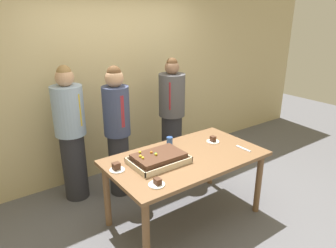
{
  "coord_description": "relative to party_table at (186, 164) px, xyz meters",
  "views": [
    {
      "loc": [
        -1.9,
        -2.3,
        2.23
      ],
      "look_at": [
        -0.13,
        0.15,
        1.13
      ],
      "focal_mm": 32.88,
      "sensor_mm": 36.0,
      "label": 1
    }
  ],
  "objects": [
    {
      "name": "plated_slice_far_left",
      "position": [
        0.5,
        0.11,
        0.11
      ],
      "size": [
        0.15,
        0.15,
        0.07
      ],
      "color": "white",
      "rests_on": "party_table"
    },
    {
      "name": "sheet_cake",
      "position": [
        -0.33,
        0.04,
        0.14
      ],
      "size": [
        0.57,
        0.4,
        0.12
      ],
      "color": "beige",
      "rests_on": "party_table"
    },
    {
      "name": "cake_server_utensil",
      "position": [
        0.64,
        -0.24,
        0.1
      ],
      "size": [
        0.03,
        0.2,
        0.01
      ],
      "primitive_type": "cube",
      "color": "silver",
      "rests_on": "party_table"
    },
    {
      "name": "ground_plane",
      "position": [
        0.0,
        0.0,
        -0.69
      ],
      "size": [
        12.0,
        12.0,
        0.0
      ],
      "primitive_type": "plane",
      "color": "#5B5B60"
    },
    {
      "name": "party_table",
      "position": [
        0.0,
        0.0,
        0.0
      ],
      "size": [
        1.69,
        0.96,
        0.78
      ],
      "color": "brown",
      "rests_on": "ground_plane"
    },
    {
      "name": "plated_slice_near_right",
      "position": [
        -0.75,
        0.15,
        0.12
      ],
      "size": [
        0.15,
        0.15,
        0.08
      ],
      "color": "white",
      "rests_on": "party_table"
    },
    {
      "name": "drink_cup_nearest",
      "position": [
        0.03,
        0.34,
        0.14
      ],
      "size": [
        0.07,
        0.07,
        0.1
      ],
      "primitive_type": "cylinder",
      "color": "#2D5199",
      "rests_on": "party_table"
    },
    {
      "name": "plated_slice_near_left",
      "position": [
        -0.58,
        -0.31,
        0.11
      ],
      "size": [
        0.15,
        0.15,
        0.07
      ],
      "color": "white",
      "rests_on": "party_table"
    },
    {
      "name": "person_green_shirt_behind",
      "position": [
        -0.84,
        1.16,
        0.18
      ],
      "size": [
        0.36,
        0.36,
        1.68
      ],
      "rotation": [
        0.0,
        0.0,
        -1.14
      ],
      "color": "#28282D",
      "rests_on": "ground_plane"
    },
    {
      "name": "person_serving_front",
      "position": [
        0.54,
        0.99,
        0.17
      ],
      "size": [
        0.36,
        0.36,
        1.67
      ],
      "rotation": [
        0.0,
        0.0,
        -2.31
      ],
      "color": "#28282D",
      "rests_on": "ground_plane"
    },
    {
      "name": "person_striped_tie_right",
      "position": [
        -0.34,
        0.92,
        0.19
      ],
      "size": [
        0.32,
        0.32,
        1.66
      ],
      "rotation": [
        0.0,
        0.0,
        -1.55
      ],
      "color": "#28282D",
      "rests_on": "ground_plane"
    },
    {
      "name": "interior_back_panel",
      "position": [
        0.0,
        1.6,
        0.81
      ],
      "size": [
        8.0,
        0.12,
        3.0
      ],
      "primitive_type": "cube",
      "color": "#CCB784",
      "rests_on": "ground_plane"
    }
  ]
}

